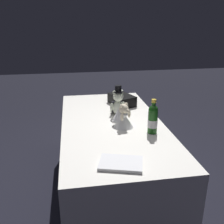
% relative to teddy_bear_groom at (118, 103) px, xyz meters
% --- Properties ---
extents(ground_plane, '(12.00, 12.00, 0.00)m').
position_rel_teddy_bear_groom_xyz_m(ground_plane, '(0.19, -0.09, -0.86)').
color(ground_plane, black).
extents(reception_table, '(1.84, 0.91, 0.74)m').
position_rel_teddy_bear_groom_xyz_m(reception_table, '(0.19, -0.09, -0.49)').
color(reception_table, white).
rests_on(reception_table, ground_plane).
extents(teddy_bear_groom, '(0.15, 0.16, 0.30)m').
position_rel_teddy_bear_groom_xyz_m(teddy_bear_groom, '(0.00, 0.00, 0.00)').
color(teddy_bear_groom, silver).
rests_on(teddy_bear_groom, reception_table).
extents(teddy_bear_bride, '(0.22, 0.21, 0.22)m').
position_rel_teddy_bear_groom_xyz_m(teddy_bear_bride, '(0.30, -0.01, -0.03)').
color(teddy_bear_bride, white).
rests_on(teddy_bear_bride, reception_table).
extents(champagne_bottle, '(0.08, 0.08, 0.29)m').
position_rel_teddy_bear_groom_xyz_m(champagne_bottle, '(0.47, 0.21, 0.00)').
color(champagne_bottle, '#184F15').
rests_on(champagne_bottle, reception_table).
extents(signing_pen, '(0.09, 0.12, 0.01)m').
position_rel_teddy_bear_groom_xyz_m(signing_pen, '(-0.57, 0.21, -0.12)').
color(signing_pen, maroon).
rests_on(signing_pen, reception_table).
extents(gift_case_black, '(0.36, 0.29, 0.11)m').
position_rel_teddy_bear_groom_xyz_m(gift_case_black, '(-0.30, 0.10, -0.07)').
color(gift_case_black, black).
rests_on(gift_case_black, reception_table).
extents(guestbook, '(0.26, 0.32, 0.02)m').
position_rel_teddy_bear_groom_xyz_m(guestbook, '(0.91, -0.15, -0.11)').
color(guestbook, white).
rests_on(guestbook, reception_table).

